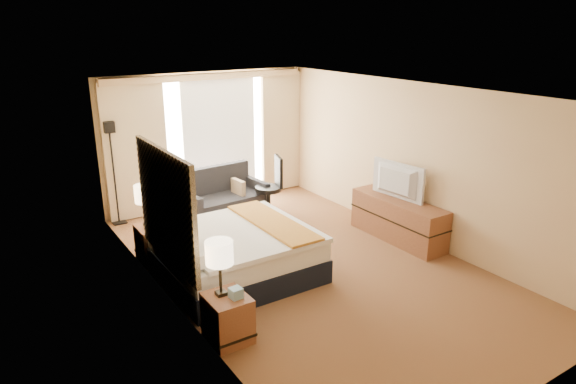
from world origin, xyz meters
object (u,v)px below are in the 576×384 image
nightstand_right (154,243)px  bed (236,253)px  floor_lamp (112,152)px  lamp_left (219,254)px  media_dresser (398,219)px  nightstand_left (228,318)px  lamp_right (145,195)px  desk_chair (271,190)px  television (394,181)px  loveseat (224,202)px

nightstand_right → bed: (0.81, -1.17, 0.09)m
floor_lamp → lamp_left: (-0.01, -4.28, -0.26)m
media_dresser → nightstand_left: bearing=-164.2°
nightstand_left → nightstand_right: 2.50m
nightstand_left → lamp_left: bearing=118.1°
lamp_left → media_dresser: bearing=14.7°
lamp_right → desk_chair: bearing=12.8°
floor_lamp → lamp_right: 1.82m
desk_chair → television: television is taller
bed → television: 2.92m
loveseat → desk_chair: 0.92m
floor_lamp → lamp_right: size_ratio=2.88×
lamp_right → bed: bearing=-54.7°
television → media_dresser: bearing=-160.1°
nightstand_right → loveseat: size_ratio=0.35×
media_dresser → lamp_left: size_ratio=2.73×
lamp_left → loveseat: bearing=63.5°
floor_lamp → desk_chair: 2.91m
lamp_right → television: size_ratio=0.62×
nightstand_left → lamp_right: (-0.05, 2.55, 0.78)m
media_dresser → bed: size_ratio=0.89×
nightstand_left → television: television is taller
bed → desk_chair: 2.47m
media_dresser → lamp_right: bearing=158.2°
bed → television: size_ratio=1.95×
nightstand_right → media_dresser: bearing=-21.4°
floor_lamp → nightstand_right: bearing=-89.1°
nightstand_right → nightstand_left: bearing=-90.0°
bed → lamp_left: size_ratio=3.08×
nightstand_right → desk_chair: (2.49, 0.63, 0.24)m
nightstand_right → floor_lamp: bearing=90.9°
bed → loveseat: size_ratio=1.29×
media_dresser → television: bearing=115.3°
nightstand_right → bed: bearing=-55.3°
nightstand_right → bed: bed is taller
media_dresser → lamp_right: (-3.75, 1.50, 0.70)m
loveseat → floor_lamp: 2.16m
nightstand_left → bed: (0.81, 1.33, 0.09)m
nightstand_right → media_dresser: (3.70, -1.45, 0.07)m
nightstand_left → desk_chair: 4.01m
nightstand_left → floor_lamp: size_ratio=0.29×
floor_lamp → media_dresser: bearing=-41.5°
nightstand_right → bed: size_ratio=0.27×
nightstand_left → bed: size_ratio=0.27×
loveseat → lamp_right: bearing=-155.1°
loveseat → lamp_right: lamp_right is taller
television → desk_chair: bearing=25.0°
loveseat → desk_chair: size_ratio=1.37×
nightstand_right → media_dresser: size_ratio=0.31×
loveseat → lamp_right: (-1.75, -0.99, 0.74)m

